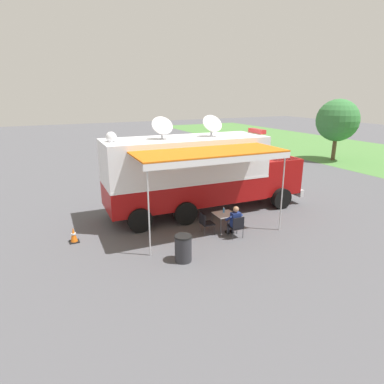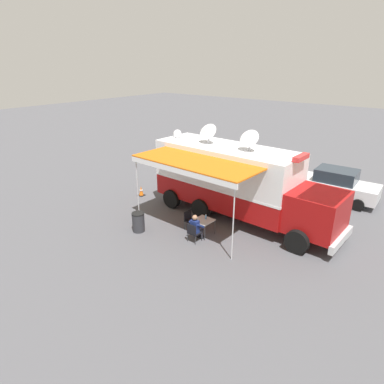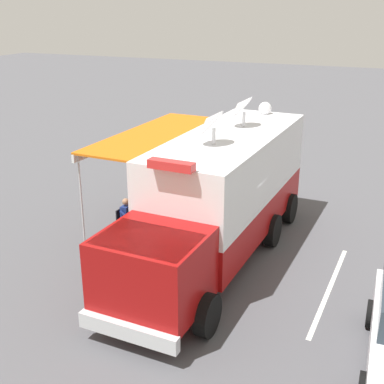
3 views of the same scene
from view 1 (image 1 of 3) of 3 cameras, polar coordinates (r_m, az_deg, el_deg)
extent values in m
plane|color=#515156|center=(15.38, -1.05, -3.64)|extent=(100.00, 100.00, 0.00)
cube|color=silver|center=(18.81, -1.34, 0.21)|extent=(0.32, 4.80, 0.01)
cube|color=#9E0F0F|center=(15.02, -1.07, 0.47)|extent=(2.80, 7.30, 1.10)
cube|color=white|center=(14.69, -1.10, 5.72)|extent=(2.80, 7.30, 1.70)
cube|color=white|center=(14.88, -1.08, 2.50)|extent=(2.82, 7.32, 0.10)
cube|color=#9E0F0F|center=(17.21, 13.38, 3.17)|extent=(2.38, 2.19, 1.70)
cube|color=#28333D|center=(17.23, 14.03, 4.84)|extent=(2.21, 1.56, 0.70)
cube|color=silver|center=(18.12, 16.05, 0.70)|extent=(2.38, 0.30, 0.36)
cylinder|color=black|center=(18.32, 10.36, 1.09)|extent=(0.34, 1.01, 1.00)
cylinder|color=black|center=(16.40, 15.19, -1.09)|extent=(0.34, 1.01, 1.00)
cylinder|color=black|center=(16.15, -4.54, -0.82)|extent=(0.34, 1.01, 1.00)
cylinder|color=black|center=(13.93, -1.12, -3.67)|extent=(0.34, 1.01, 1.00)
cylinder|color=black|center=(15.65, -11.40, -1.69)|extent=(0.34, 1.01, 1.00)
cylinder|color=black|center=(13.35, -9.02, -4.82)|extent=(0.34, 1.01, 1.00)
cube|color=white|center=(14.54, -1.12, 9.20)|extent=(2.80, 7.30, 0.10)
cube|color=red|center=(16.30, 11.18, 10.32)|extent=(1.11, 0.33, 0.20)
cylinder|color=silver|center=(14.13, -5.23, 10.04)|extent=(0.10, 0.10, 0.45)
cone|color=silver|center=(13.95, -5.08, 11.63)|extent=(0.75, 0.93, 0.81)
cylinder|color=silver|center=(15.04, 3.39, 10.48)|extent=(0.10, 0.10, 0.45)
cone|color=silver|center=(14.86, 3.68, 11.97)|extent=(0.75, 0.93, 0.81)
sphere|color=white|center=(13.62, -13.82, 9.18)|extent=(0.44, 0.44, 0.44)
cube|color=orange|center=(12.46, 3.08, 6.97)|extent=(2.44, 5.85, 0.06)
cube|color=white|center=(11.57, 5.43, 5.45)|extent=(0.32, 5.76, 0.24)
cylinder|color=silver|center=(13.48, 15.34, 0.04)|extent=(0.05, 0.05, 3.25)
cylinder|color=silver|center=(11.01, -7.50, -3.26)|extent=(0.05, 0.05, 3.25)
cube|color=silver|center=(13.28, 5.69, -3.82)|extent=(0.83, 0.83, 0.03)
cylinder|color=#333338|center=(13.88, 6.24, -4.51)|extent=(0.03, 0.03, 0.70)
cylinder|color=#333338|center=(13.29, 7.82, -5.56)|extent=(0.03, 0.03, 0.70)
cylinder|color=#333338|center=(13.55, 3.51, -4.99)|extent=(0.03, 0.03, 0.70)
cylinder|color=#333338|center=(12.95, 5.01, -6.09)|extent=(0.03, 0.03, 0.70)
cylinder|color=#4C99D8|center=(13.36, 5.50, -3.15)|extent=(0.07, 0.07, 0.20)
cylinder|color=white|center=(13.33, 5.52, -2.70)|extent=(0.04, 0.04, 0.02)
cube|color=black|center=(12.87, 7.49, -5.98)|extent=(0.50, 0.50, 0.04)
cube|color=black|center=(12.61, 8.04, -5.37)|extent=(0.06, 0.48, 0.44)
cylinder|color=#333338|center=(13.02, 6.12, -6.66)|extent=(0.02, 0.02, 0.42)
cylinder|color=#333338|center=(13.23, 7.79, -6.33)|extent=(0.02, 0.02, 0.42)
cylinder|color=#333338|center=(12.68, 7.11, -7.37)|extent=(0.02, 0.02, 0.42)
cylinder|color=#333338|center=(12.89, 8.81, -7.02)|extent=(0.02, 0.02, 0.42)
cube|color=black|center=(13.09, 2.67, -5.44)|extent=(0.50, 0.50, 0.04)
cube|color=black|center=(12.92, 1.80, -4.65)|extent=(0.48, 0.06, 0.44)
cylinder|color=#333338|center=(13.45, 3.08, -5.80)|extent=(0.02, 0.02, 0.42)
cylinder|color=#333338|center=(13.09, 3.95, -6.47)|extent=(0.02, 0.02, 0.42)
cylinder|color=#333338|center=(13.27, 1.37, -6.10)|extent=(0.02, 0.02, 0.42)
cylinder|color=#333338|center=(12.90, 2.21, -6.80)|extent=(0.02, 0.02, 0.42)
cube|color=navy|center=(12.76, 7.54, -4.74)|extent=(0.25, 0.37, 0.56)
sphere|color=#A37556|center=(12.61, 7.61, -2.96)|extent=(0.22, 0.22, 0.22)
cylinder|color=navy|center=(12.73, 6.38, -4.56)|extent=(0.43, 0.11, 0.34)
cylinder|color=navy|center=(12.95, 8.15, -4.24)|extent=(0.43, 0.11, 0.34)
cylinder|color=black|center=(12.96, 6.70, -5.70)|extent=(0.39, 0.15, 0.13)
cylinder|color=black|center=(13.19, 6.27, -6.35)|extent=(0.11, 0.11, 0.42)
cube|color=black|center=(13.31, 6.12, -6.95)|extent=(0.24, 0.11, 0.07)
cylinder|color=black|center=(13.05, 7.46, -5.55)|extent=(0.39, 0.15, 0.13)
cylinder|color=black|center=(13.28, 7.03, -6.20)|extent=(0.11, 0.11, 0.42)
cube|color=black|center=(13.40, 6.87, -6.80)|extent=(0.24, 0.11, 0.07)
cylinder|color=#2D2D33|center=(11.03, -1.53, -9.85)|extent=(0.56, 0.56, 0.85)
cylinder|color=black|center=(10.84, -1.55, -7.70)|extent=(0.57, 0.57, 0.06)
cube|color=black|center=(13.27, -19.68, -8.07)|extent=(0.36, 0.36, 0.03)
cone|color=orange|center=(13.15, -19.81, -6.92)|extent=(0.26, 0.26, 0.55)
cylinder|color=white|center=(13.14, -19.82, -6.81)|extent=(0.17, 0.17, 0.06)
cube|color=silver|center=(21.53, 2.56, 4.25)|extent=(1.92, 4.25, 0.76)
cube|color=#28333D|center=(21.31, 2.24, 6.10)|extent=(1.66, 2.15, 0.68)
cylinder|color=black|center=(23.03, 4.23, 4.08)|extent=(0.24, 0.65, 0.64)
cylinder|color=black|center=(21.56, 6.75, 3.13)|extent=(0.24, 0.65, 0.64)
cylinder|color=black|center=(21.79, -1.61, 3.39)|extent=(0.24, 0.65, 0.64)
cylinder|color=black|center=(20.24, 0.65, 2.34)|extent=(0.24, 0.65, 0.64)
cylinder|color=brown|center=(29.81, 23.38, 7.07)|extent=(0.32, 0.32, 2.07)
sphere|color=#387A3D|center=(29.57, 23.88, 11.28)|extent=(3.36, 3.36, 3.36)
camera|label=2|loc=(14.51, 67.80, 14.43)|focal=31.11mm
camera|label=3|loc=(26.35, 23.36, 19.09)|focal=47.46mm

